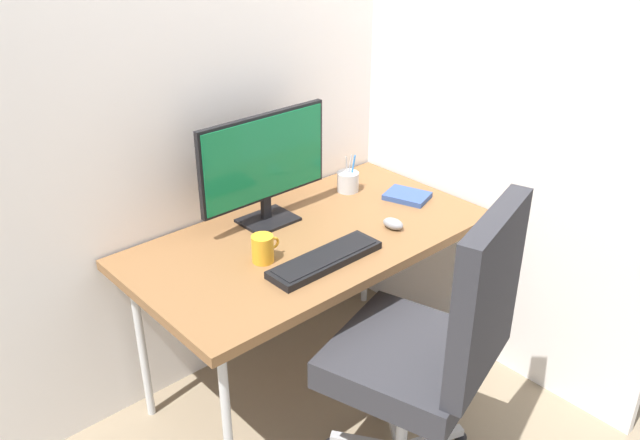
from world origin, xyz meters
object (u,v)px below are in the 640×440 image
(office_chair, at_px, (435,343))
(coffee_mug, at_px, (263,249))
(keyboard, at_px, (325,259))
(pen_holder, at_px, (348,181))
(notebook, at_px, (407,196))
(mouse, at_px, (393,224))
(monitor, at_px, (264,163))

(office_chair, relative_size, coffee_mug, 9.62)
(keyboard, distance_m, pen_holder, 0.64)
(office_chair, height_order, pen_holder, office_chair)
(pen_holder, relative_size, notebook, 0.94)
(mouse, height_order, coffee_mug, coffee_mug)
(keyboard, distance_m, notebook, 0.65)
(keyboard, bearing_deg, pen_holder, 38.63)
(office_chair, relative_size, mouse, 12.58)
(office_chair, bearing_deg, keyboard, 98.36)
(monitor, distance_m, pen_holder, 0.49)
(pen_holder, bearing_deg, office_chair, -116.49)
(notebook, bearing_deg, office_chair, -150.24)
(mouse, height_order, notebook, mouse)
(office_chair, distance_m, notebook, 0.86)
(keyboard, relative_size, coffee_mug, 3.97)
(mouse, distance_m, pen_holder, 0.40)
(mouse, relative_size, notebook, 0.49)
(mouse, bearing_deg, pen_holder, 65.06)
(mouse, distance_m, notebook, 0.29)
(monitor, height_order, pen_holder, monitor)
(office_chair, bearing_deg, notebook, 48.16)
(office_chair, bearing_deg, coffee_mug, 109.81)
(pen_holder, bearing_deg, coffee_mug, -160.11)
(pen_holder, relative_size, coffee_mug, 1.47)
(office_chair, xyz_separation_m, pen_holder, (0.43, 0.86, 0.17))
(keyboard, height_order, coffee_mug, coffee_mug)
(pen_holder, height_order, notebook, pen_holder)
(pen_holder, bearing_deg, notebook, -59.62)
(mouse, bearing_deg, coffee_mug, 157.41)
(keyboard, height_order, mouse, mouse)
(mouse, xyz_separation_m, coffee_mug, (-0.54, 0.14, 0.03))
(keyboard, relative_size, mouse, 5.19)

